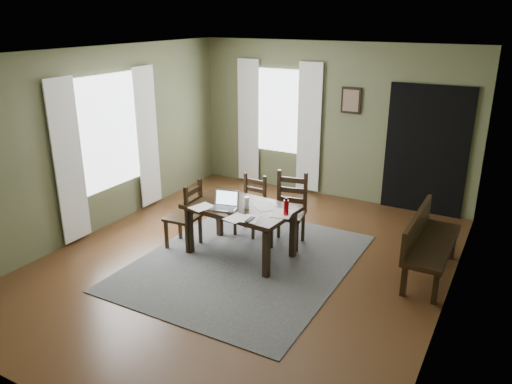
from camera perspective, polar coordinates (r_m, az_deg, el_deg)
The scene contains 26 objects.
ground at distance 6.73m, azimuth -1.25°, elevation -8.03°, with size 5.00×6.00×0.01m.
room_shell at distance 6.10m, azimuth -1.37°, elevation 7.16°, with size 5.02×6.02×2.71m.
rug at distance 6.73m, azimuth -1.25°, elevation -7.95°, with size 2.60×3.20×0.01m.
dining_table at distance 6.65m, azimuth -1.76°, elevation -2.26°, with size 1.50×0.97×0.72m.
chair_end at distance 7.01m, azimuth -8.03°, elevation -2.72°, with size 0.45×0.45×0.97m.
chair_back_left at distance 7.41m, azimuth -0.59°, elevation -1.60°, with size 0.39×0.39×0.88m.
chair_back_right at distance 7.05m, azimuth 3.79°, elevation -2.13°, with size 0.52×0.52×1.03m.
bench at distance 6.56m, azimuth 18.94°, elevation -5.12°, with size 0.47×1.46×0.83m.
laptop at distance 6.53m, azimuth -3.52°, elevation -1.34°, with size 0.38×0.33×0.22m.
computer_mouse at distance 6.37m, azimuth -2.92°, elevation -2.26°, with size 0.06×0.10×0.03m, color #3F3F42.
tv_remote at distance 6.15m, azimuth -0.71°, elevation -3.17°, with size 0.05×0.18×0.02m, color black.
drinking_glass at distance 6.49m, azimuth -1.10°, elevation -1.22°, with size 0.07×0.07×0.16m, color silver.
water_bottle at distance 6.28m, azimuth 3.46°, elevation -1.75°, with size 0.07×0.07×0.23m.
paper_a at distance 6.60m, azimuth -6.19°, elevation -1.71°, with size 0.23×0.30×0.00m, color white.
paper_b at distance 6.19m, azimuth -0.66°, elevation -3.09°, with size 0.20×0.26×0.00m, color white.
paper_c at distance 6.57m, azimuth 1.01°, elevation -1.70°, with size 0.25×0.33×0.00m, color white.
paper_d at distance 6.36m, azimuth 3.01°, elevation -2.46°, with size 0.25×0.32×0.00m, color white.
paper_e at distance 6.22m, azimuth -2.27°, elevation -2.98°, with size 0.22×0.29×0.00m, color white.
window_left at distance 7.83m, azimuth -16.52°, elevation 6.55°, with size 0.01×1.30×1.70m.
window_back at distance 9.20m, azimuth 2.61°, elevation 9.23°, with size 1.00×0.01×1.50m.
curtain_left_near at distance 7.33m, azimuth -20.64°, elevation 3.19°, with size 0.03×0.48×2.30m.
curtain_left_far at distance 8.44m, azimuth -12.31°, elevation 6.10°, with size 0.03×0.48×2.30m.
curtain_back_left at distance 9.51m, azimuth -0.88°, elevation 8.06°, with size 0.44×0.03×2.30m.
curtain_back_right at distance 8.97m, azimuth 6.07°, elevation 7.24°, with size 0.44×0.03×2.30m.
framed_picture at distance 8.64m, azimuth 10.81°, elevation 10.24°, with size 0.34×0.03×0.44m.
doorway_back at distance 8.48m, azimuth 18.86°, elevation 4.50°, with size 1.30×0.03×2.10m.
Camera 1 is at (3.00, -5.14, 3.14)m, focal length 35.00 mm.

